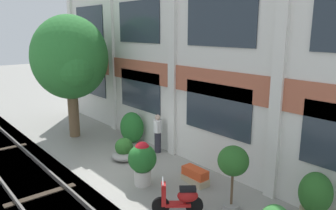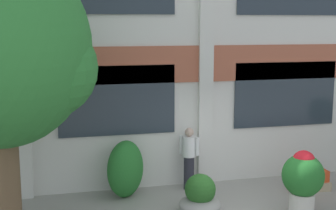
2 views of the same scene
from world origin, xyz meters
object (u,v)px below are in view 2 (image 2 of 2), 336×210
broadleaf_tree (0,54)px  potted_plant_fluted_column (303,178)px  potted_plant_wide_bowl (200,197)px  potted_plant_square_trough (309,180)px  resident_by_doorway (189,157)px  topiary_hedge (125,169)px

broadleaf_tree → potted_plant_fluted_column: 6.62m
potted_plant_wide_bowl → potted_plant_fluted_column: (2.09, -0.64, 0.48)m
potted_plant_square_trough → resident_by_doorway: bearing=165.5°
potted_plant_fluted_column → broadleaf_tree: bearing=175.8°
potted_plant_wide_bowl → potted_plant_fluted_column: 2.24m
potted_plant_wide_bowl → resident_by_doorway: 1.57m
potted_plant_wide_bowl → potted_plant_fluted_column: bearing=-17.0°
potted_plant_square_trough → potted_plant_fluted_column: size_ratio=0.71×
potted_plant_square_trough → topiary_hedge: bearing=172.5°
potted_plant_square_trough → potted_plant_wide_bowl: potted_plant_wide_bowl is taller
topiary_hedge → broadleaf_tree: bearing=-148.6°
potted_plant_fluted_column → potted_plant_wide_bowl: bearing=163.0°
potted_plant_fluted_column → resident_by_doorway: bearing=132.1°
broadleaf_tree → potted_plant_fluted_column: (6.03, -0.44, -2.70)m
broadleaf_tree → potted_plant_wide_bowl: broadleaf_tree is taller
resident_by_doorway → topiary_hedge: size_ratio=1.14×
resident_by_doorway → potted_plant_wide_bowl: bearing=34.4°
potted_plant_square_trough → resident_by_doorway: (-2.90, 0.75, 0.60)m
potted_plant_square_trough → potted_plant_wide_bowl: size_ratio=1.10×
broadleaf_tree → topiary_hedge: (2.50, 1.53, -2.84)m
potted_plant_square_trough → potted_plant_fluted_column: 1.79m
broadleaf_tree → potted_plant_fluted_column: broadleaf_tree is taller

